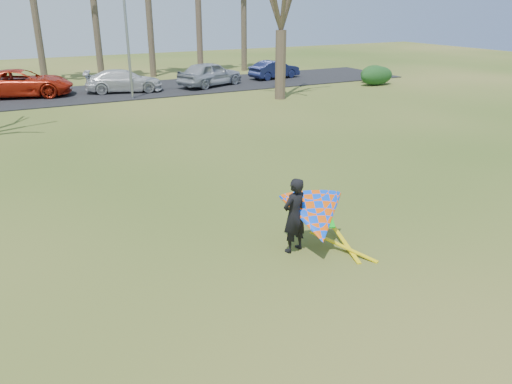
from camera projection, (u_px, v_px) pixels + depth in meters
name	position (u px, v px, depth m)	size (l,w,h in m)	color
ground	(297.00, 266.00, 11.13)	(100.00, 100.00, 0.00)	#234D11
parking_strip	(90.00, 94.00, 31.82)	(46.00, 7.00, 0.06)	black
streetlight	(129.00, 21.00, 28.69)	(2.28, 0.18, 8.00)	gray
hedge_near	(377.00, 76.00, 35.07)	(2.63, 1.19, 1.31)	#163D18
hedge_far	(373.00, 74.00, 36.43)	(2.20, 1.04, 1.22)	#193E16
car_2	(22.00, 83.00, 30.45)	(2.73, 5.91, 1.64)	#B8230E
car_3	(124.00, 81.00, 32.13)	(1.96, 4.83, 1.40)	silver
car_4	(210.00, 74.00, 34.30)	(1.96, 4.87, 1.66)	#9DA1AA
car_5	(275.00, 69.00, 37.80)	(1.40, 4.02, 1.32)	#171E46
kite_flyer	(314.00, 218.00, 11.53)	(2.13, 2.39, 2.02)	black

